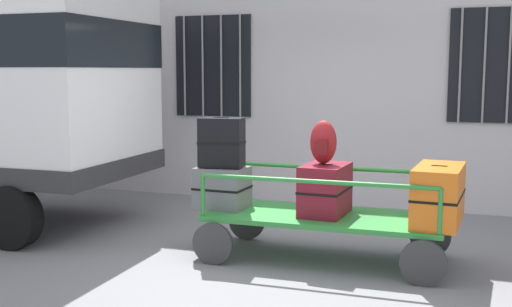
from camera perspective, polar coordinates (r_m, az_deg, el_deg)
The scene contains 9 objects.
ground_plane at distance 6.85m, azimuth 1.58°, elevation -9.04°, with size 40.00×40.00×0.00m, color gray.
building_wall at distance 9.38m, azimuth 6.94°, elevation 10.77°, with size 12.00×0.38×5.00m.
luggage_cart at distance 6.63m, azimuth 6.10°, elevation -6.18°, with size 2.47×1.08×0.47m.
cart_railing at distance 6.54m, azimuth 6.15°, elevation -2.33°, with size 2.35×0.94×0.44m.
suitcase_left_bottom at distance 6.88m, azimuth -3.01°, elevation -3.03°, with size 0.55×0.46×0.45m.
suitcase_left_middle at distance 6.79m, azimuth -3.07°, elevation 1.00°, with size 0.49×0.31×0.53m.
suitcase_midleft_bottom at distance 6.58m, azimuth 6.17°, elevation -3.20°, with size 0.47×0.66×0.52m.
suitcase_center_bottom at distance 6.38m, azimuth 15.91°, elevation -3.57°, with size 0.49×0.88×0.57m.
backpack at distance 6.52m, azimuth 6.00°, elevation 0.99°, with size 0.27×0.22×0.44m.
Camera 1 is at (1.93, -6.28, 1.94)m, focal length 44.99 mm.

